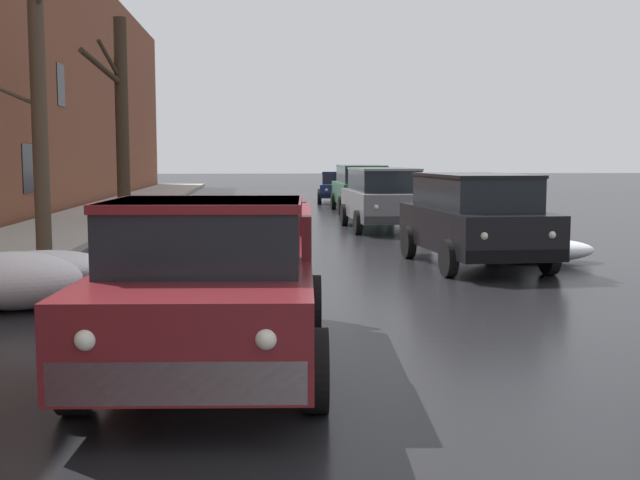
# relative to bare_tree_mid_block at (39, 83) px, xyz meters

# --- Properties ---
(left_sidewalk_slab) EXTENTS (3.25, 80.00, 0.15)m
(left_sidewalk_slab) POSITION_rel_bare_tree_mid_block_xyz_m (-1.45, 3.50, -3.49)
(left_sidewalk_slab) COLOR #A8A399
(left_sidewalk_slab) RESTS_ON ground
(snow_bank_near_corner_left) EXTENTS (2.18, 1.47, 0.57)m
(snow_bank_near_corner_left) POSITION_rel_bare_tree_mid_block_xyz_m (0.65, -2.32, -3.29)
(snow_bank_near_corner_left) COLOR white
(snow_bank_near_corner_left) RESTS_ON ground
(snow_bank_mid_block_left) EXTENTS (1.94, 1.26, 0.82)m
(snow_bank_mid_block_left) POSITION_rel_bare_tree_mid_block_xyz_m (0.72, -4.62, -3.18)
(snow_bank_mid_block_left) COLOR white
(snow_bank_mid_block_left) RESTS_ON ground
(snow_bank_near_corner_right) EXTENTS (2.81, 1.21, 0.56)m
(snow_bank_near_corner_right) POSITION_rel_bare_tree_mid_block_xyz_m (9.72, -0.31, -3.31)
(snow_bank_near_corner_right) COLOR white
(snow_bank_near_corner_right) RESTS_ON ground
(bare_tree_mid_block) EXTENTS (2.63, 2.73, 6.88)m
(bare_tree_mid_block) POSITION_rel_bare_tree_mid_block_xyz_m (0.00, 0.00, 0.00)
(bare_tree_mid_block) COLOR #4C3D2D
(bare_tree_mid_block) RESTS_ON ground
(bare_tree_far_down_block) EXTENTS (1.55, 2.79, 6.43)m
(bare_tree_far_down_block) POSITION_rel_bare_tree_mid_block_xyz_m (-0.05, 9.36, -0.20)
(bare_tree_far_down_block) COLOR #382B1E
(bare_tree_far_down_block) RESTS_ON ground
(pickup_truck_maroon_approaching_near_lane) EXTENTS (2.44, 5.13, 1.76)m
(pickup_truck_maroon_approaching_near_lane) POSITION_rel_bare_tree_mid_block_xyz_m (3.79, -8.01, -2.69)
(pickup_truck_maroon_approaching_near_lane) COLOR maroon
(pickup_truck_maroon_approaching_near_lane) RESTS_ON ground
(suv_black_parked_kerbside_close) EXTENTS (2.36, 4.56, 1.82)m
(suv_black_parked_kerbside_close) POSITION_rel_bare_tree_mid_block_xyz_m (8.47, -0.65, -2.58)
(suv_black_parked_kerbside_close) COLOR black
(suv_black_parked_kerbside_close) RESTS_ON ground
(suv_grey_parked_kerbside_mid) EXTENTS (2.20, 4.82, 1.82)m
(suv_grey_parked_kerbside_mid) POSITION_rel_bare_tree_mid_block_xyz_m (7.90, 7.28, -2.58)
(suv_grey_parked_kerbside_mid) COLOR slate
(suv_grey_parked_kerbside_mid) RESTS_ON ground
(suv_green_parked_far_down_block) EXTENTS (2.10, 4.64, 1.82)m
(suv_green_parked_far_down_block) POSITION_rel_bare_tree_mid_block_xyz_m (8.23, 14.97, -2.58)
(suv_green_parked_far_down_block) COLOR #1E5633
(suv_green_parked_far_down_block) RESTS_ON ground
(sedan_darkblue_queued_behind_truck) EXTENTS (2.08, 4.07, 1.42)m
(sedan_darkblue_queued_behind_truck) POSITION_rel_bare_tree_mid_block_xyz_m (7.89, 21.12, -2.82)
(sedan_darkblue_queued_behind_truck) COLOR navy
(sedan_darkblue_queued_behind_truck) RESTS_ON ground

